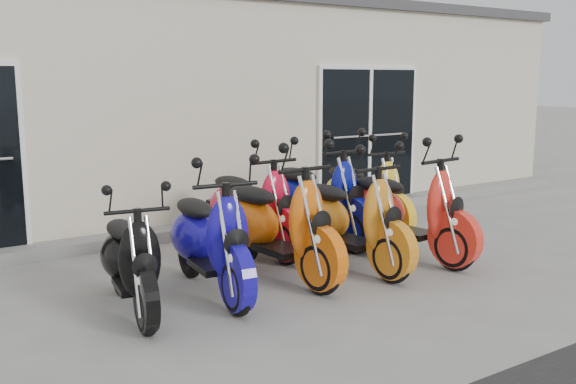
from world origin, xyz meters
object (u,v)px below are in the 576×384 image
object	(u,v)px
scooter_front_black	(130,245)
scooter_back_blue	(318,185)
scooter_front_red	(406,196)
scooter_back_red	(252,194)
scooter_front_orange_a	(276,208)
scooter_front_blue	(209,223)
scooter_back_yellow	(365,182)
scooter_front_orange_b	(349,205)

from	to	relation	value
scooter_front_black	scooter_back_blue	xyz separation A→B (m)	(2.91, 1.13, 0.12)
scooter_front_red	scooter_back_red	bearing A→B (deg)	131.75
scooter_front_red	scooter_front_orange_a	bearing A→B (deg)	166.45
scooter_front_black	scooter_front_blue	bearing A→B (deg)	12.75
scooter_front_red	scooter_front_black	bearing A→B (deg)	172.06
scooter_front_black	scooter_back_red	size ratio (longest dim) A/B	0.87
scooter_front_orange_a	scooter_back_yellow	distance (m)	2.34
scooter_front_blue	scooter_front_red	distance (m)	2.52
scooter_front_black	scooter_front_orange_b	bearing A→B (deg)	8.52
scooter_front_orange_a	scooter_back_yellow	bearing A→B (deg)	21.05
scooter_front_orange_a	scooter_front_red	world-z (taller)	scooter_front_orange_a
scooter_front_orange_b	scooter_back_red	xyz separation A→B (m)	(-0.56, 1.16, -0.00)
scooter_front_red	scooter_back_yellow	distance (m)	1.29
scooter_front_black	scooter_back_yellow	xyz separation A→B (m)	(3.75, 1.19, 0.08)
scooter_front_orange_a	scooter_front_red	distance (m)	1.70
scooter_front_orange_a	scooter_back_yellow	world-z (taller)	scooter_front_orange_a
scooter_front_orange_b	scooter_back_yellow	bearing A→B (deg)	40.52
scooter_back_red	scooter_back_yellow	xyz separation A→B (m)	(1.79, 0.02, -0.02)
scooter_front_orange_a	scooter_front_red	size ratio (longest dim) A/B	1.01
scooter_back_red	scooter_front_blue	bearing A→B (deg)	-139.98
scooter_front_blue	scooter_back_red	size ratio (longest dim) A/B	0.99
scooter_front_orange_b	scooter_front_red	distance (m)	0.83
scooter_front_black	scooter_back_red	xyz separation A→B (m)	(1.95, 1.17, 0.09)
scooter_front_blue	scooter_back_yellow	xyz separation A→B (m)	(2.92, 1.13, -0.01)
scooter_front_blue	scooter_back_yellow	bearing A→B (deg)	26.90
scooter_front_orange_b	scooter_back_yellow	size ratio (longest dim) A/B	1.03
scooter_front_blue	scooter_front_orange_a	distance (m)	0.83
scooter_back_red	scooter_front_red	bearing A→B (deg)	-45.34
scooter_front_orange_a	scooter_front_black	bearing A→B (deg)	179.64
scooter_back_blue	scooter_back_yellow	distance (m)	0.84
scooter_front_black	scooter_front_red	xyz separation A→B (m)	(3.34, -0.04, 0.12)
scooter_front_red	scooter_back_yellow	bearing A→B (deg)	64.53
scooter_front_black	scooter_front_orange_b	xyz separation A→B (m)	(2.52, 0.01, 0.10)
scooter_front_black	scooter_front_blue	world-z (taller)	scooter_front_blue
scooter_front_blue	scooter_back_yellow	world-z (taller)	scooter_front_blue
scooter_front_black	scooter_front_blue	distance (m)	0.83
scooter_front_red	scooter_back_yellow	size ratio (longest dim) A/B	1.05
scooter_back_red	scooter_back_blue	bearing A→B (deg)	-6.84
scooter_back_yellow	scooter_front_orange_a	bearing A→B (deg)	-152.65
scooter_back_blue	scooter_front_black	bearing A→B (deg)	-163.68
scooter_front_orange_b	scooter_back_blue	xyz separation A→B (m)	(0.39, 1.12, 0.03)
scooter_back_red	scooter_front_orange_b	bearing A→B (deg)	-68.50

